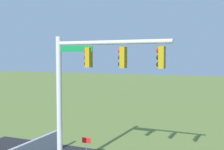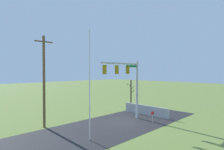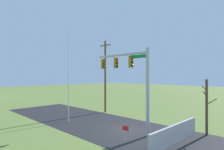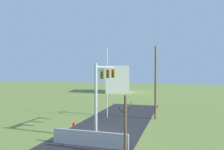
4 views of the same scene
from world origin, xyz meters
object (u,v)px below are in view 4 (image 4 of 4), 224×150
bare_tree (125,125)px  distant_building (118,79)px  flagpole (107,83)px  open_sign (74,126)px  utility_pole (156,81)px  signal_mast (102,84)px

bare_tree → distant_building: size_ratio=0.52×
flagpole → bare_tree: size_ratio=2.07×
flagpole → distant_building: (-32.35, -7.35, -0.95)m
open_sign → distant_building: size_ratio=0.14×
distant_building → utility_pole: bearing=-169.7°
distant_building → signal_mast: bearing=179.8°
signal_mast → open_sign: size_ratio=5.75×
flagpole → utility_pole: 6.33m
utility_pole → bare_tree: bearing=-4.2°
signal_mast → distant_building: bearing=-167.0°
distant_building → open_sign: bearing=176.1°
utility_pole → distant_building: (-31.34, -13.60, -1.17)m
utility_pole → bare_tree: (12.93, -0.94, -2.58)m
flagpole → bare_tree: bearing=24.0°
flagpole → bare_tree: 13.26m
flagpole → utility_pole: (-1.01, 6.25, 0.22)m
open_sign → signal_mast: bearing=120.0°
signal_mast → open_sign: signal_mast is taller
signal_mast → flagpole: (-7.06, -1.76, -0.27)m
signal_mast → bare_tree: (4.87, 3.55, -2.62)m
signal_mast → open_sign: (1.40, -2.43, -4.02)m
utility_pole → open_sign: 12.38m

